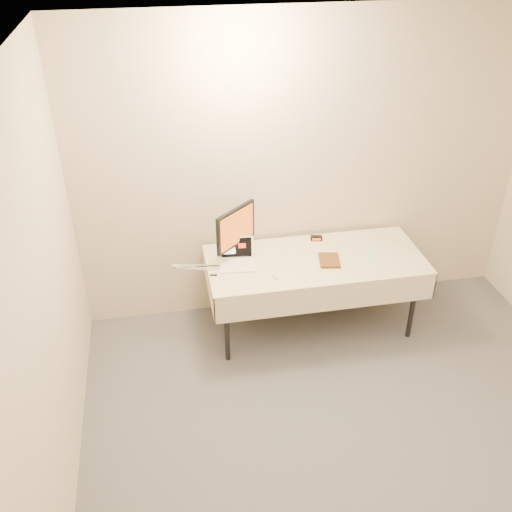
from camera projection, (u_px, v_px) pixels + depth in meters
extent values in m
cube|color=beige|center=(305.00, 171.00, 4.93)|extent=(4.00, 0.10, 2.70)
cylinder|color=black|center=(227.00, 327.00, 4.71)|extent=(0.04, 0.04, 0.69)
cylinder|color=black|center=(413.00, 305.00, 4.97)|extent=(0.04, 0.04, 0.69)
cylinder|color=black|center=(218.00, 287.00, 5.20)|extent=(0.04, 0.04, 0.69)
cylinder|color=black|center=(387.00, 269.00, 5.46)|extent=(0.04, 0.04, 0.69)
cube|color=gray|center=(315.00, 261.00, 4.89)|extent=(1.80, 0.75, 0.04)
cube|color=beige|center=(315.00, 259.00, 4.88)|extent=(1.86, 0.81, 0.01)
cube|color=beige|center=(328.00, 299.00, 4.61)|extent=(1.86, 0.01, 0.25)
cube|color=beige|center=(303.00, 248.00, 5.28)|extent=(1.86, 0.01, 0.25)
cube|color=beige|center=(209.00, 283.00, 4.80)|extent=(0.01, 0.81, 0.25)
cube|color=beige|center=(415.00, 261.00, 5.09)|extent=(0.01, 0.81, 0.25)
cube|color=white|center=(237.00, 266.00, 4.77)|extent=(0.32, 0.24, 0.02)
cube|color=white|center=(236.00, 247.00, 4.83)|extent=(0.30, 0.10, 0.19)
cube|color=black|center=(236.00, 247.00, 4.83)|extent=(0.26, 0.08, 0.16)
cylinder|color=black|center=(236.00, 257.00, 4.89)|extent=(0.23, 0.23, 0.01)
cube|color=black|center=(236.00, 251.00, 4.85)|extent=(0.04, 0.04, 0.11)
cube|color=black|center=(236.00, 227.00, 4.73)|extent=(0.36, 0.32, 0.34)
cube|color=#D86019|center=(236.00, 227.00, 4.73)|extent=(0.31, 0.27, 0.30)
imported|color=#92551A|center=(320.00, 250.00, 4.78)|extent=(0.17, 0.05, 0.23)
cube|color=black|center=(316.00, 238.00, 5.13)|extent=(0.11, 0.06, 0.04)
cube|color=#FF170C|center=(316.00, 239.00, 5.11)|extent=(0.07, 0.02, 0.02)
ellipsoid|color=#B9B9BC|center=(275.00, 276.00, 4.63)|extent=(0.05, 0.08, 0.02)
cube|color=#B0DDB3|center=(373.00, 255.00, 4.93)|extent=(0.19, 0.29, 0.00)
cube|color=black|center=(214.00, 275.00, 4.65)|extent=(0.06, 0.03, 0.01)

